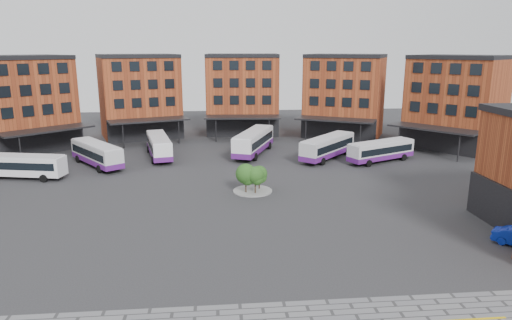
{
  "coord_description": "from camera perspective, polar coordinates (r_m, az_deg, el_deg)",
  "views": [
    {
      "loc": [
        -2.12,
        -36.73,
        15.73
      ],
      "look_at": [
        2.24,
        10.49,
        4.0
      ],
      "focal_mm": 32.0,
      "sensor_mm": 36.0,
      "label": 1
    }
  ],
  "objects": [
    {
      "name": "ground",
      "position": [
        40.01,
        -1.84,
        -9.26
      ],
      "size": [
        160.0,
        160.0,
        0.0
      ],
      "primitive_type": "plane",
      "color": "#28282B",
      "rests_on": "ground"
    },
    {
      "name": "tree_island",
      "position": [
        50.43,
        -0.46,
        -2.05
      ],
      "size": [
        4.4,
        4.4,
        3.36
      ],
      "color": "gray",
      "rests_on": "ground"
    },
    {
      "name": "bus_b",
      "position": [
        65.48,
        -19.31,
        0.76
      ],
      "size": [
        8.83,
        10.69,
        3.2
      ],
      "rotation": [
        0.0,
        0.0,
        0.63
      ],
      "color": "silver",
      "rests_on": "ground"
    },
    {
      "name": "main_building",
      "position": [
        75.5,
        -7.32,
        7.32
      ],
      "size": [
        94.14,
        42.48,
        14.6
      ],
      "color": "#9C4422",
      "rests_on": "ground"
    },
    {
      "name": "bus_e",
      "position": [
        66.68,
        8.95,
        1.65
      ],
      "size": [
        9.83,
        10.41,
        3.28
      ],
      "rotation": [
        0.0,
        0.0,
        -0.74
      ],
      "color": "silver",
      "rests_on": "ground"
    },
    {
      "name": "bus_a",
      "position": [
        62.75,
        -27.22,
        -0.53
      ],
      "size": [
        10.78,
        4.5,
        2.97
      ],
      "rotation": [
        0.0,
        0.0,
        1.36
      ],
      "color": "white",
      "rests_on": "ground"
    },
    {
      "name": "bus_f",
      "position": [
        66.46,
        15.36,
        1.14
      ],
      "size": [
        10.64,
        6.76,
        2.99
      ],
      "rotation": [
        0.0,
        0.0,
        -1.13
      ],
      "color": "silver",
      "rests_on": "ground"
    },
    {
      "name": "bus_c",
      "position": [
        68.26,
        -12.04,
        1.75
      ],
      "size": [
        4.99,
        11.65,
        3.2
      ],
      "rotation": [
        0.0,
        0.0,
        0.22
      ],
      "color": "white",
      "rests_on": "ground"
    },
    {
      "name": "bus_d",
      "position": [
        68.73,
        -0.29,
        2.31
      ],
      "size": [
        7.31,
        12.81,
        3.56
      ],
      "rotation": [
        0.0,
        0.0,
        -0.37
      ],
      "color": "white",
      "rests_on": "ground"
    }
  ]
}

